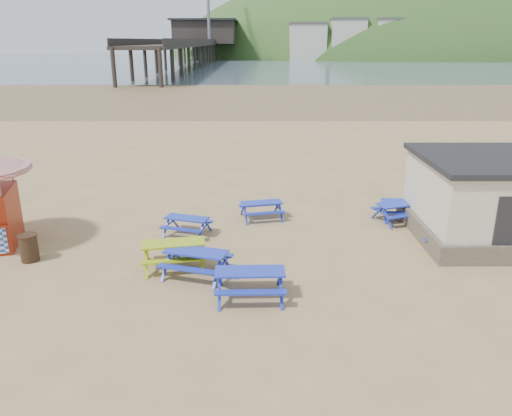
{
  "coord_description": "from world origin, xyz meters",
  "views": [
    {
      "loc": [
        0.64,
        -16.85,
        7.18
      ],
      "look_at": [
        0.69,
        1.5,
        1.0
      ],
      "focal_mm": 35.0,
      "sensor_mm": 36.0,
      "label": 1
    }
  ],
  "objects_px": {
    "litter_bin": "(29,248)",
    "picnic_table_blue_b": "(262,210)",
    "picnic_table_blue_a": "(187,226)",
    "picnic_table_yellow": "(174,254)"
  },
  "relations": [
    {
      "from": "picnic_table_blue_a",
      "to": "picnic_table_blue_b",
      "type": "height_order",
      "value": "picnic_table_blue_b"
    },
    {
      "from": "picnic_table_blue_b",
      "to": "picnic_table_yellow",
      "type": "xyz_separation_m",
      "value": [
        -2.98,
        -4.73,
        0.07
      ]
    },
    {
      "from": "picnic_table_blue_b",
      "to": "picnic_table_yellow",
      "type": "distance_m",
      "value": 5.59
    },
    {
      "from": "picnic_table_blue_a",
      "to": "picnic_table_blue_b",
      "type": "bearing_deg",
      "value": 50.04
    },
    {
      "from": "picnic_table_blue_a",
      "to": "litter_bin",
      "type": "relative_size",
      "value": 2.11
    },
    {
      "from": "picnic_table_blue_b",
      "to": "litter_bin",
      "type": "bearing_deg",
      "value": -164.06
    },
    {
      "from": "picnic_table_yellow",
      "to": "litter_bin",
      "type": "distance_m",
      "value": 5.04
    },
    {
      "from": "picnic_table_blue_b",
      "to": "litter_bin",
      "type": "relative_size",
      "value": 2.08
    },
    {
      "from": "picnic_table_yellow",
      "to": "picnic_table_blue_a",
      "type": "bearing_deg",
      "value": 78.21
    },
    {
      "from": "litter_bin",
      "to": "picnic_table_blue_b",
      "type": "bearing_deg",
      "value": 28.06
    }
  ]
}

